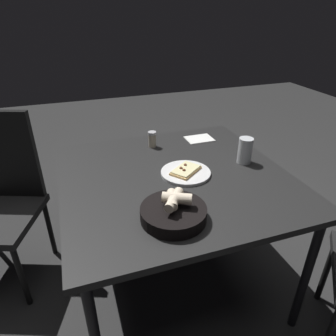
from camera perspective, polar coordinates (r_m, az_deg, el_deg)
ground at (r=1.90m, az=1.09°, el=-20.16°), size 8.00×8.00×0.00m
dining_table at (r=1.48m, az=1.33°, el=-3.20°), size 1.06×1.04×0.71m
pizza_plate at (r=1.45m, az=3.35°, el=-0.78°), size 0.24×0.24×0.04m
bread_basket at (r=1.15m, az=0.99°, el=-8.22°), size 0.25×0.25×0.11m
beer_glass at (r=1.59m, az=14.31°, el=2.98°), size 0.07×0.07×0.13m
pepper_shaker at (r=1.72m, az=-2.99°, el=5.28°), size 0.05×0.05×0.09m
napkin at (r=1.85m, az=5.92°, el=5.52°), size 0.16×0.12×0.00m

